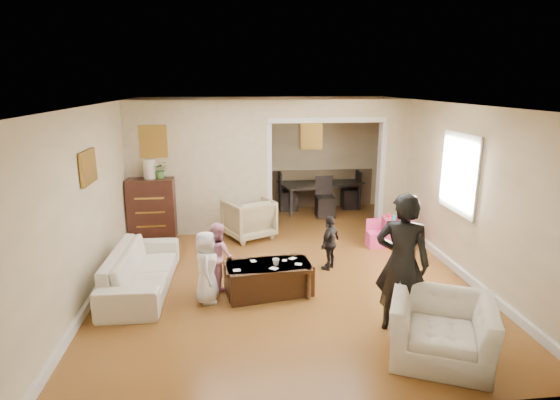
{
  "coord_description": "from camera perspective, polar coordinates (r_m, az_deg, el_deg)",
  "views": [
    {
      "loc": [
        -0.8,
        -6.86,
        2.91
      ],
      "look_at": [
        0.0,
        0.2,
        1.05
      ],
      "focal_mm": 28.84,
      "sensor_mm": 36.0,
      "label": 1
    }
  ],
  "objects": [
    {
      "name": "floor",
      "position": [
        7.49,
        0.17,
        -8.18
      ],
      "size": [
        7.0,
        7.0,
        0.0
      ],
      "primitive_type": "plane",
      "color": "#915D25",
      "rests_on": "ground"
    },
    {
      "name": "partition_left",
      "position": [
        8.82,
        -10.12,
        3.94
      ],
      "size": [
        2.75,
        0.18,
        2.6
      ],
      "primitive_type": "cube",
      "color": "beige",
      "rests_on": "ground"
    },
    {
      "name": "partition_right",
      "position": [
        9.4,
        14.07,
        4.37
      ],
      "size": [
        0.55,
        0.18,
        2.6
      ],
      "primitive_type": "cube",
      "color": "beige",
      "rests_on": "ground"
    },
    {
      "name": "partition_header",
      "position": [
        8.88,
        6.02,
        11.47
      ],
      "size": [
        2.22,
        0.18,
        0.35
      ],
      "primitive_type": "cube",
      "color": "beige",
      "rests_on": "partition_right"
    },
    {
      "name": "window_pane",
      "position": [
        7.49,
        21.84,
        3.15
      ],
      "size": [
        0.03,
        0.95,
        1.1
      ],
      "primitive_type": "cube",
      "color": "white",
      "rests_on": "ground"
    },
    {
      "name": "framed_art_partition",
      "position": [
        8.73,
        -15.77,
        7.16
      ],
      "size": [
        0.45,
        0.03,
        0.55
      ],
      "primitive_type": "cube",
      "color": "brown",
      "rests_on": "partition_left"
    },
    {
      "name": "framed_art_sofa_wall",
      "position": [
        6.63,
        -23.15,
        3.85
      ],
      "size": [
        0.03,
        0.55,
        0.4
      ],
      "primitive_type": "cube",
      "color": "brown"
    },
    {
      "name": "framed_art_alcove",
      "position": [
        10.54,
        3.99,
        8.06
      ],
      "size": [
        0.45,
        0.03,
        0.55
      ],
      "primitive_type": "cube",
      "color": "brown"
    },
    {
      "name": "sofa",
      "position": [
        6.85,
        -17.17,
        -8.42
      ],
      "size": [
        0.85,
        2.07,
        0.6
      ],
      "primitive_type": "imported",
      "rotation": [
        0.0,
        0.0,
        1.54
      ],
      "color": "silver",
      "rests_on": "ground"
    },
    {
      "name": "armchair_back",
      "position": [
        8.66,
        -3.99,
        -2.33
      ],
      "size": [
        1.1,
        1.11,
        0.76
      ],
      "primitive_type": "imported",
      "rotation": [
        0.0,
        0.0,
        3.6
      ],
      "color": "#C1B086",
      "rests_on": "ground"
    },
    {
      "name": "armchair_front",
      "position": [
        5.31,
        19.76,
        -15.18
      ],
      "size": [
        1.34,
        1.28,
        0.69
      ],
      "primitive_type": "imported",
      "rotation": [
        0.0,
        0.0,
        -0.43
      ],
      "color": "silver",
      "rests_on": "ground"
    },
    {
      "name": "dresser",
      "position": [
        8.86,
        -15.87,
        -1.08
      ],
      "size": [
        0.86,
        0.48,
        1.18
      ],
      "primitive_type": "cube",
      "color": "black",
      "rests_on": "ground"
    },
    {
      "name": "table_lamp",
      "position": [
        8.69,
        -16.23,
        3.81
      ],
      "size": [
        0.22,
        0.22,
        0.36
      ],
      "primitive_type": "cylinder",
      "color": "beige",
      "rests_on": "dresser"
    },
    {
      "name": "potted_plant",
      "position": [
        8.66,
        -14.91,
        3.74
      ],
      "size": [
        0.29,
        0.25,
        0.32
      ],
      "primitive_type": "imported",
      "color": "#487534",
      "rests_on": "dresser"
    },
    {
      "name": "coffee_table",
      "position": [
        6.46,
        -1.47,
        -9.94
      ],
      "size": [
        1.26,
        0.78,
        0.44
      ],
      "primitive_type": "cube",
      "rotation": [
        0.0,
        0.0,
        0.17
      ],
      "color": "#321D10",
      "rests_on": "ground"
    },
    {
      "name": "coffee_cup",
      "position": [
        6.31,
        -0.53,
        -7.88
      ],
      "size": [
        0.12,
        0.12,
        0.09
      ],
      "primitive_type": "imported",
      "rotation": [
        0.0,
        0.0,
        0.17
      ],
      "color": "silver",
      "rests_on": "coffee_table"
    },
    {
      "name": "play_table",
      "position": [
        8.6,
        14.66,
        -3.86
      ],
      "size": [
        0.57,
        0.57,
        0.49
      ],
      "primitive_type": "cube",
      "rotation": [
        0.0,
        0.0,
        -0.13
      ],
      "color": "#E23B76",
      "rests_on": "ground"
    },
    {
      "name": "cereal_box",
      "position": [
        8.62,
        15.34,
        -1.11
      ],
      "size": [
        0.21,
        0.09,
        0.3
      ],
      "primitive_type": "cube",
      "rotation": [
        0.0,
        0.0,
        -0.13
      ],
      "color": "yellow",
      "rests_on": "play_table"
    },
    {
      "name": "cyan_cup",
      "position": [
        8.44,
        14.27,
        -2.16
      ],
      "size": [
        0.08,
        0.08,
        0.08
      ],
      "primitive_type": "cylinder",
      "color": "#21A9A6",
      "rests_on": "play_table"
    },
    {
      "name": "toy_block",
      "position": [
        8.59,
        13.74,
        -1.94
      ],
      "size": [
        0.09,
        0.08,
        0.05
      ],
      "primitive_type": "cube",
      "rotation": [
        0.0,
        0.0,
        0.22
      ],
      "color": "red",
      "rests_on": "play_table"
    },
    {
      "name": "play_bowl",
      "position": [
        8.43,
        15.38,
        -2.34
      ],
      "size": [
        0.24,
        0.24,
        0.05
      ],
      "primitive_type": "imported",
      "rotation": [
        0.0,
        0.0,
        -0.13
      ],
      "color": "white",
      "rests_on": "play_table"
    },
    {
      "name": "dining_table",
      "position": [
        10.65,
        5.02,
        0.61
      ],
      "size": [
        2.05,
        1.39,
        0.66
      ],
      "primitive_type": "imported",
      "rotation": [
        0.0,
        0.0,
        0.19
      ],
      "color": "black",
      "rests_on": "ground"
    },
    {
      "name": "adult_person",
      "position": [
        5.5,
        15.21,
        -7.77
      ],
      "size": [
        0.75,
        0.66,
        1.72
      ],
      "primitive_type": "imported",
      "rotation": [
        0.0,
        0.0,
        2.65
      ],
      "color": "black",
      "rests_on": "ground"
    },
    {
      "name": "child_kneel_a",
      "position": [
        6.2,
        -9.3,
        -8.4
      ],
      "size": [
        0.32,
        0.49,
        1.0
      ],
      "primitive_type": "imported",
      "rotation": [
        0.0,
        0.0,
        1.57
      ],
      "color": "white",
      "rests_on": "ground"
    },
    {
      "name": "child_kneel_b",
      "position": [
        6.61,
        -7.82,
        -6.95
      ],
      "size": [
        0.56,
        0.6,
        0.98
      ],
      "primitive_type": "imported",
      "rotation": [
        0.0,
        0.0,
        2.09
      ],
      "color": "pink",
      "rests_on": "ground"
    },
    {
      "name": "child_toddler",
      "position": [
        7.21,
        6.36,
        -5.4
      ],
      "size": [
        0.5,
        0.54,
        0.89
      ],
      "primitive_type": "imported",
      "rotation": [
        0.0,
        0.0,
        -2.27
      ],
      "color": "black",
      "rests_on": "ground"
    },
    {
      "name": "craft_papers",
      "position": [
        6.36,
        -0.88,
        -8.13
      ],
      "size": [
        0.97,
        0.46,
        0.0
      ],
      "color": "white",
      "rests_on": "coffee_table"
    }
  ]
}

